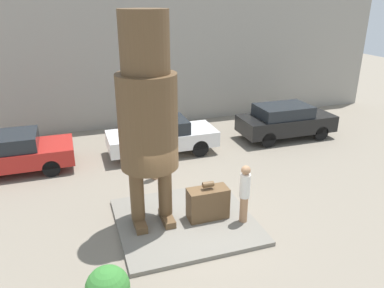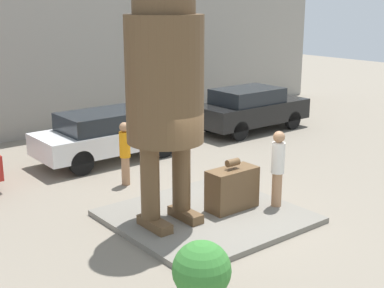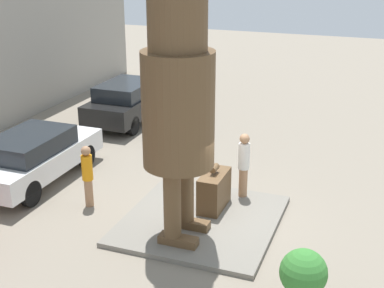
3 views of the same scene
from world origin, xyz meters
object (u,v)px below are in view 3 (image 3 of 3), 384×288
parked_car_black (129,100)px  worker_hivis (87,174)px  parked_car_white (34,155)px  planter_pot (303,278)px  statue_figure (178,93)px  tourist (244,162)px  giant_suitcase (214,190)px

parked_car_black → worker_hivis: worker_hivis is taller
worker_hivis → parked_car_white: bearing=70.5°
parked_car_black → planter_pot: parked_car_black is taller
parked_car_white → statue_figure: bearing=-106.9°
statue_figure → planter_pot: size_ratio=4.57×
tourist → parked_car_white: tourist is taller
tourist → planter_pot: size_ratio=1.38×
tourist → worker_hivis: tourist is taller
parked_car_black → worker_hivis: bearing=-161.6°
giant_suitcase → parked_car_white: size_ratio=0.26×
statue_figure → planter_pot: statue_figure is taller
planter_pot → tourist: bearing=29.0°
statue_figure → tourist: bearing=-18.3°
parked_car_black → planter_pot: 12.18m
statue_figure → tourist: (2.49, -0.82, -2.43)m
giant_suitcase → parked_car_black: (5.87, 5.39, 0.25)m
parked_car_white → planter_pot: size_ratio=3.53×
tourist → statue_figure: bearing=161.7°
parked_car_white → parked_car_black: size_ratio=1.02×
statue_figure → worker_hivis: bearing=75.3°
statue_figure → parked_car_black: statue_figure is taller
statue_figure → worker_hivis: 3.92m
giant_suitcase → tourist: tourist is taller
statue_figure → tourist: 3.58m
giant_suitcase → tourist: size_ratio=0.67×
tourist → parked_car_black: (4.96, 5.90, -0.24)m
giant_suitcase → planter_pot: 4.22m
tourist → planter_pot: (-4.08, -2.26, -0.38)m
parked_car_white → parked_car_black: (5.92, 0.01, 0.04)m
parked_car_black → tourist: bearing=-130.1°
parked_car_white → worker_hivis: (-0.79, -2.23, 0.11)m
statue_figure → worker_hivis: size_ratio=3.48×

